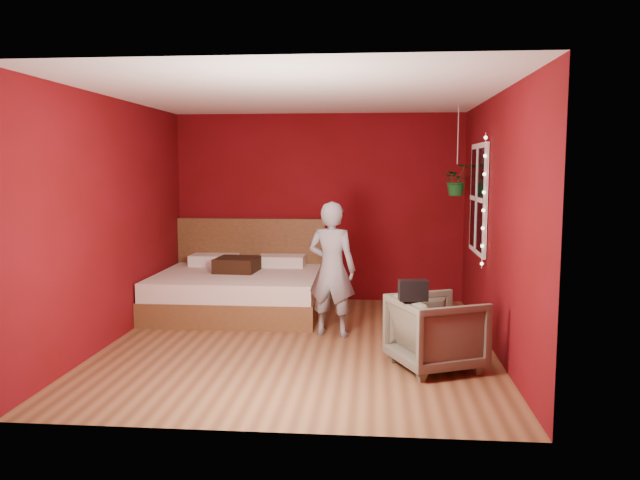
{
  "coord_description": "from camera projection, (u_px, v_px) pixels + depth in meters",
  "views": [
    {
      "loc": [
        0.78,
        -6.42,
        1.86
      ],
      "look_at": [
        0.18,
        0.4,
        1.06
      ],
      "focal_mm": 35.0,
      "sensor_mm": 36.0,
      "label": 1
    }
  ],
  "objects": [
    {
      "name": "person",
      "position": [
        332.0,
        269.0,
        6.87
      ],
      "size": [
        0.62,
        0.49,
        1.49
      ],
      "primitive_type": "imported",
      "rotation": [
        0.0,
        0.0,
        2.87
      ],
      "color": "gray",
      "rests_on": "ground"
    },
    {
      "name": "floor",
      "position": [
        300.0,
        343.0,
        6.63
      ],
      "size": [
        4.5,
        4.5,
        0.0
      ],
      "primitive_type": "plane",
      "color": "brown",
      "rests_on": "ground"
    },
    {
      "name": "throw_pillow",
      "position": [
        237.0,
        265.0,
        8.05
      ],
      "size": [
        0.55,
        0.55,
        0.18
      ],
      "primitive_type": "cube",
      "rotation": [
        0.0,
        0.0,
        -0.08
      ],
      "color": "#321F10",
      "rests_on": "bed"
    },
    {
      "name": "room_walls",
      "position": [
        299.0,
        185.0,
        6.44
      ],
      "size": [
        4.04,
        4.54,
        2.62
      ],
      "color": "maroon",
      "rests_on": "ground"
    },
    {
      "name": "armchair",
      "position": [
        436.0,
        332.0,
        5.77
      ],
      "size": [
        0.99,
        0.98,
        0.69
      ],
      "primitive_type": "imported",
      "rotation": [
        0.0,
        0.0,
        1.99
      ],
      "color": "#64634F",
      "rests_on": "ground"
    },
    {
      "name": "window",
      "position": [
        478.0,
        199.0,
        7.18
      ],
      "size": [
        0.05,
        0.97,
        1.27
      ],
      "color": "white",
      "rests_on": "room_walls"
    },
    {
      "name": "bed",
      "position": [
        240.0,
        289.0,
        8.08
      ],
      "size": [
        2.09,
        1.77,
        1.15
      ],
      "color": "brown",
      "rests_on": "ground"
    },
    {
      "name": "fairy_lights",
      "position": [
        484.0,
        201.0,
        6.66
      ],
      "size": [
        0.04,
        0.04,
        1.45
      ],
      "color": "silver",
      "rests_on": "room_walls"
    },
    {
      "name": "handbag",
      "position": [
        413.0,
        290.0,
        5.53
      ],
      "size": [
        0.27,
        0.16,
        0.18
      ],
      "primitive_type": "cube",
      "rotation": [
        0.0,
        0.0,
        0.12
      ],
      "color": "black",
      "rests_on": "armchair"
    },
    {
      "name": "hanging_plant",
      "position": [
        457.0,
        180.0,
        7.71
      ],
      "size": [
        0.43,
        0.39,
        1.09
      ],
      "color": "silver",
      "rests_on": "room_walls"
    }
  ]
}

